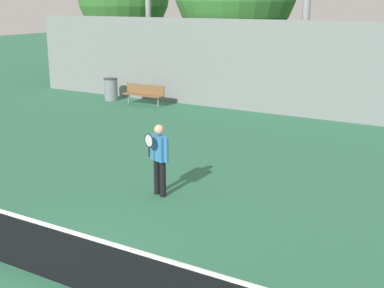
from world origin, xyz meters
The scene contains 6 objects.
ground_plane centered at (0.00, 0.00, 0.00)m, with size 100.00×100.00×0.00m, color #2D6B4C.
tennis_net centered at (0.00, 0.00, 0.49)m, with size 11.30×0.09×0.96m.
tennis_player centered at (-0.24, 4.04, 0.94)m, with size 0.58×0.49×1.65m.
bench_courtside_near centered at (-6.98, 12.59, 0.54)m, with size 1.93×0.40×0.86m.
trash_bin centered at (-8.94, 12.77, 0.49)m, with size 0.62×0.62×0.97m.
back_fence centered at (0.00, 13.78, 1.80)m, with size 27.46×0.06×3.59m.
Camera 1 is at (6.37, -5.33, 4.29)m, focal length 50.00 mm.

